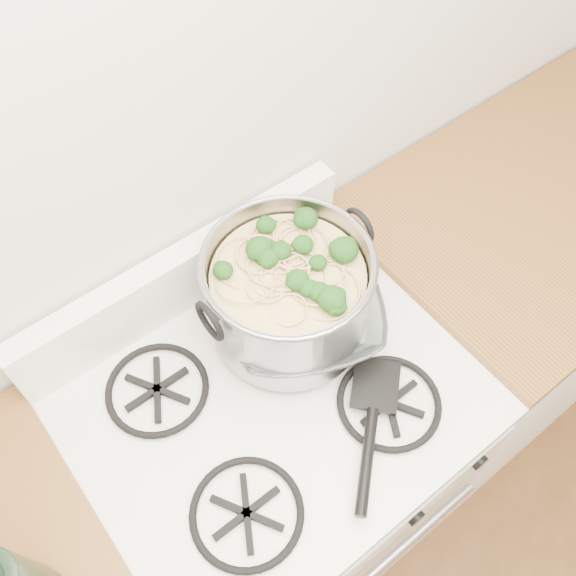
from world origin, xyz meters
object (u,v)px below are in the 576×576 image
at_px(stock_pot, 288,295).
at_px(glass_bowl, 302,318).
at_px(spatula, 376,383).
at_px(gas_range, 277,474).

relative_size(stock_pot, glass_bowl, 2.80).
height_order(stock_pot, spatula, stock_pot).
relative_size(gas_range, stock_pot, 2.58).
distance_m(spatula, glass_bowl, 0.20).
bearing_deg(spatula, gas_range, -164.03).
bearing_deg(glass_bowl, stock_pot, 144.35).
bearing_deg(glass_bowl, spatula, -83.40).
xyz_separation_m(spatula, glass_bowl, (-0.02, 0.20, 0.00)).
bearing_deg(gas_range, spatula, -32.25).
xyz_separation_m(stock_pot, spatula, (0.05, -0.22, -0.09)).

